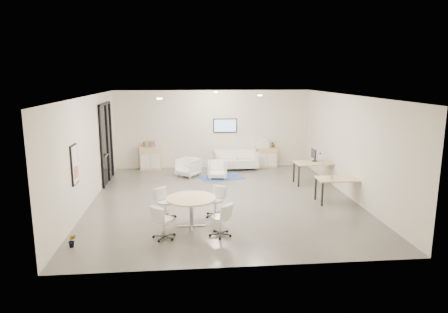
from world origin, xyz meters
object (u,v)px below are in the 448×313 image
sideboard_right (267,157)px  desk_front (341,181)px  sideboard_left (151,158)px  round_table (191,201)px  desk_rear (316,164)px  armchair_right (217,169)px  armchair_left (188,166)px  loveseat (236,160)px

sideboard_right → desk_front: size_ratio=0.57×
sideboard_left → desk_front: 7.81m
round_table → desk_rear: bearing=39.8°
sideboard_left → armchair_right: sideboard_left is taller
desk_rear → armchair_left: bearing=158.3°
desk_rear → round_table: 5.79m
armchair_right → desk_front: bearing=-38.5°
armchair_right → sideboard_right: bearing=41.3°
loveseat → armchair_left: armchair_left is taller
sideboard_right → desk_rear: size_ratio=0.54×
desk_rear → round_table: bearing=-143.2°
sideboard_right → round_table: bearing=-116.6°
sideboard_right → sideboard_left: bearing=-179.8°
sideboard_left → armchair_left: sideboard_left is taller
desk_front → desk_rear: bearing=93.9°
armchair_left → loveseat: bearing=64.1°
armchair_left → round_table: round_table is taller
desk_front → round_table: round_table is taller
loveseat → desk_rear: (2.53, -2.56, 0.35)m
armchair_left → desk_front: (4.59, -3.65, 0.29)m
desk_front → round_table: 4.80m
armchair_right → round_table: size_ratio=0.57×
loveseat → desk_front: (2.60, -4.69, 0.32)m
sideboard_left → desk_front: sideboard_left is taller
loveseat → desk_rear: size_ratio=1.13×
sideboard_right → loveseat: (-1.33, -0.21, -0.06)m
sideboard_right → armchair_right: (-2.21, -1.66, -0.05)m
round_table → armchair_right: bearing=77.8°
sideboard_left → armchair_right: size_ratio=1.31×
armchair_right → round_table: 4.94m
sideboard_left → armchair_left: 1.95m
sideboard_left → desk_rear: size_ratio=0.62×
loveseat → round_table: round_table is taller
sideboard_left → loveseat: size_ratio=0.54×
armchair_right → desk_front: size_ratio=0.50×
sideboard_right → desk_front: (1.28, -4.90, 0.26)m
armchair_right → desk_rear: 3.60m
armchair_left → desk_rear: size_ratio=0.50×
sideboard_right → round_table: (-3.25, -6.48, 0.27)m
armchair_left → desk_front: bearing=-2.1°
desk_rear → loveseat: bearing=131.6°
desk_front → round_table: bearing=-159.0°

